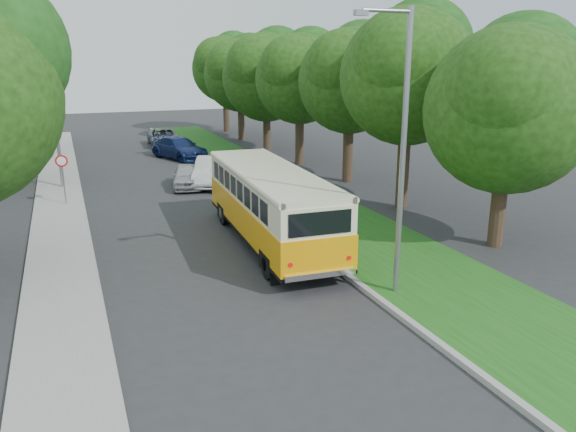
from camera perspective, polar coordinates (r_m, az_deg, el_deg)
name	(u,v)px	position (r m, az deg, el deg)	size (l,w,h in m)	color
ground	(230,285)	(17.39, -5.89, -6.99)	(120.00, 120.00, 0.00)	#2A2A2D
curb	(281,226)	(22.91, -0.71, -1.05)	(0.20, 70.00, 0.15)	gray
grass_verge	(333,220)	(23.82, 4.57, -0.46)	(4.50, 70.00, 0.13)	#1A5316
sidewalk	(61,252)	(21.53, -22.10, -3.41)	(2.20, 70.00, 0.12)	gray
treeline	(194,72)	(34.28, -9.57, 14.27)	(24.27, 41.91, 9.46)	#332319
lamppost_near	(400,147)	(15.67, 11.35, 6.88)	(1.71, 0.16, 8.00)	gray
lamppost_far	(52,110)	(31.58, -22.83, 9.87)	(1.71, 0.16, 7.50)	gray
warning_sign	(62,170)	(27.90, -21.94, 4.32)	(0.56, 0.10, 2.50)	gray
vintage_bus	(271,207)	(20.53, -1.77, 0.92)	(2.51, 9.73, 2.89)	#FFA308
car_silver	(187,176)	(30.50, -10.22, 4.02)	(1.46, 3.63, 1.24)	#ABACB0
car_white	(212,171)	(30.91, -7.78, 4.54)	(1.60, 4.57, 1.51)	silver
car_blue	(179,148)	(39.53, -11.00, 6.80)	(2.03, 4.99, 1.45)	navy
car_grey	(164,137)	(45.50, -12.50, 7.80)	(2.23, 4.84, 1.35)	slate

